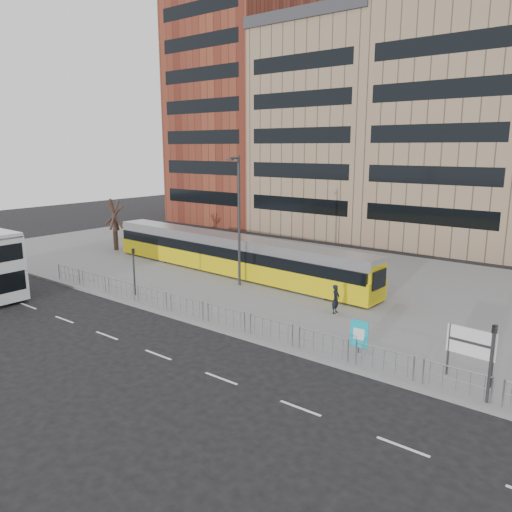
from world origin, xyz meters
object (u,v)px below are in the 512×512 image
Objects in this scene: ad_panel at (359,334)px; lamp_post_west at (239,216)px; traffic_light_east at (492,354)px; station_sign at (471,345)px; traffic_light_west at (134,266)px; bare_tree at (113,197)px; tram at (230,254)px; pedestrian at (336,299)px.

lamp_post_west is at bearing 151.73° from ad_panel.
traffic_light_east is 19.46m from lamp_post_west.
traffic_light_east is at bearing -20.85° from lamp_post_west.
traffic_light_west is at bearing -174.73° from station_sign.
lamp_post_west reaches higher than bare_tree.
tram is at bearing 162.31° from station_sign.
ad_panel is 6.12m from traffic_light_east.
lamp_post_west is 1.24× the size of bare_tree.
traffic_light_west is at bearing -94.90° from tram.
traffic_light_west is 1.00× the size of traffic_light_east.
station_sign is 1.39× the size of ad_panel.
tram is 14.64× the size of pedestrian.
bare_tree is (-25.36, 3.47, 4.12)m from pedestrian.
bare_tree reaches higher than ad_panel.
bare_tree is at bearing 170.72° from station_sign.
traffic_light_east is at bearing -49.53° from station_sign.
traffic_light_west is at bearing 178.24° from ad_panel.
ad_panel is at bearing 22.03° from traffic_light_west.
traffic_light_west is at bearing -122.26° from lamp_post_west.
lamp_post_west is (-17.99, 6.85, 2.88)m from traffic_light_east.
lamp_post_west reaches higher than pedestrian.
ad_panel is at bearing -173.00° from station_sign.
station_sign is 0.25× the size of lamp_post_west.
bare_tree is at bearing 168.56° from traffic_light_west.
ad_panel is at bearing -25.18° from tram.
traffic_light_west is (-1.13, -8.23, 0.51)m from tram.
traffic_light_east is at bearing -14.62° from bare_tree.
traffic_light_west is (-20.70, -0.65, 0.41)m from station_sign.
lamp_post_west is at bearing -36.25° from tram.
lamp_post_west is (-12.07, 5.69, 3.90)m from ad_panel.
bare_tree is at bearing -177.49° from tram.
pedestrian reaches higher than ad_panel.
lamp_post_west is at bearing -7.65° from bare_tree.
tram is 16.73m from ad_panel.
traffic_light_west is 15.91m from bare_tree.
lamp_post_west is (2.68, -2.19, 3.39)m from tram.
pedestrian is (11.00, -3.37, -0.62)m from tram.
ad_panel is 0.53× the size of traffic_light_east.
ad_panel is (-4.82, -0.30, -0.61)m from station_sign.
tram is at bearing 102.95° from traffic_light_west.
traffic_light_west is (-12.13, -4.86, 1.13)m from pedestrian.
ad_panel is 5.86m from pedestrian.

